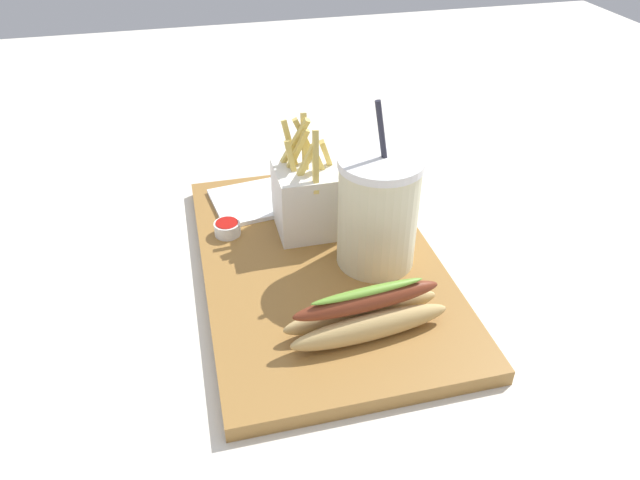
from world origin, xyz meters
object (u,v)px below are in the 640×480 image
(soda_cup, at_px, (378,212))
(fries_basket, at_px, (309,197))
(hot_dog_1, at_px, (367,314))
(ketchup_cup_1, at_px, (360,174))
(napkin_stack, at_px, (255,201))
(ketchup_cup_2, at_px, (227,228))

(soda_cup, distance_m, fries_basket, 0.12)
(hot_dog_1, xyz_separation_m, ketchup_cup_1, (0.33, -0.09, -0.01))
(fries_basket, bearing_deg, napkin_stack, 37.43)
(soda_cup, bearing_deg, ketchup_cup_1, -11.66)
(soda_cup, relative_size, ketchup_cup_1, 6.40)
(hot_dog_1, distance_m, ketchup_cup_2, 0.26)
(ketchup_cup_1, bearing_deg, fries_basket, 136.30)
(napkin_stack, bearing_deg, soda_cup, -143.74)
(ketchup_cup_1, height_order, napkin_stack, ketchup_cup_1)
(soda_cup, xyz_separation_m, napkin_stack, (0.18, 0.13, -0.07))
(soda_cup, height_order, ketchup_cup_2, soda_cup)
(fries_basket, bearing_deg, ketchup_cup_1, -43.70)
(soda_cup, xyz_separation_m, hot_dog_1, (-0.12, 0.05, -0.05))
(ketchup_cup_1, xyz_separation_m, napkin_stack, (-0.03, 0.17, -0.01))
(hot_dog_1, bearing_deg, ketchup_cup_1, -15.84)
(ketchup_cup_1, relative_size, ketchup_cup_2, 0.93)
(napkin_stack, bearing_deg, ketchup_cup_1, -80.45)
(fries_basket, xyz_separation_m, hot_dog_1, (-0.22, -0.01, -0.03))
(fries_basket, relative_size, hot_dog_1, 0.87)
(hot_dog_1, relative_size, napkin_stack, 1.55)
(fries_basket, distance_m, hot_dog_1, 0.22)
(soda_cup, bearing_deg, ketchup_cup_2, 59.87)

